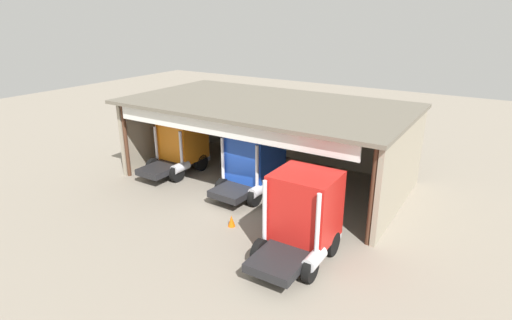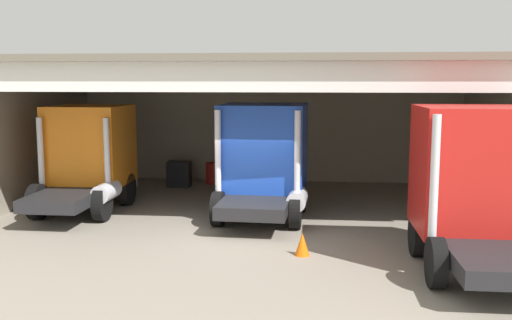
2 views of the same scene
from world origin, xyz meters
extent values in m
plane|color=gray|center=(0.00, 0.00, 0.00)|extent=(80.00, 80.00, 0.00)
cube|color=#9E937F|center=(0.00, 8.61, 2.34)|extent=(15.83, 0.24, 4.68)
cube|color=#9E937F|center=(-7.92, 4.31, 2.34)|extent=(0.24, 8.61, 4.68)
cube|color=#9E937F|center=(7.92, 4.31, 2.34)|extent=(0.24, 8.61, 4.68)
cube|color=#6E6759|center=(0.00, 4.02, 4.78)|extent=(16.43, 9.20, 0.20)
cube|color=white|center=(0.00, -0.23, 4.33)|extent=(14.25, 0.12, 0.90)
cube|color=orange|center=(-5.43, 2.83, 2.08)|extent=(2.37, 2.39, 2.58)
cube|color=black|center=(-5.42, 4.04, 2.54)|extent=(1.99, 0.08, 0.77)
cube|color=silver|center=(-5.42, 4.07, 0.69)|extent=(2.23, 0.18, 0.44)
cube|color=#232326|center=(-5.45, 1.06, 0.72)|extent=(1.79, 3.25, 0.36)
cylinder|color=silver|center=(-6.50, 1.51, 1.81)|extent=(0.18, 0.18, 2.53)
cylinder|color=silver|center=(-4.39, 1.49, 1.81)|extent=(0.18, 0.18, 2.53)
cylinder|color=silver|center=(-4.39, 1.35, 0.84)|extent=(0.57, 1.21, 0.56)
cylinder|color=black|center=(-6.45, 3.32, 0.54)|extent=(0.31, 1.09, 1.09)
cylinder|color=black|center=(-4.41, 3.30, 0.54)|extent=(0.31, 1.09, 1.09)
cylinder|color=black|center=(-6.47, 1.07, 0.54)|extent=(0.31, 1.09, 1.09)
cylinder|color=black|center=(-4.43, 1.05, 0.54)|extent=(0.31, 1.09, 1.09)
cube|color=#1E47B7|center=(0.31, 2.40, 2.11)|extent=(2.67, 2.71, 2.71)
cube|color=black|center=(0.37, 3.71, 2.59)|extent=(2.17, 0.16, 0.81)
cube|color=silver|center=(0.38, 3.74, 0.66)|extent=(2.43, 0.28, 0.44)
cube|color=#232326|center=(0.23, 0.79, 0.69)|extent=(2.05, 3.01, 0.36)
cylinder|color=silver|center=(-0.90, 1.01, 1.93)|extent=(0.18, 0.18, 2.85)
cylinder|color=silver|center=(1.39, 0.90, 1.93)|extent=(0.18, 0.18, 2.85)
cylinder|color=silver|center=(1.40, 1.04, 0.81)|extent=(0.62, 1.23, 0.56)
cylinder|color=black|center=(-0.79, 2.97, 0.51)|extent=(0.35, 1.03, 1.01)
cylinder|color=black|center=(1.46, 2.86, 0.51)|extent=(0.35, 1.03, 1.01)
cylinder|color=black|center=(-0.89, 0.85, 0.51)|extent=(0.35, 1.03, 1.01)
cylinder|color=black|center=(1.36, 0.74, 0.51)|extent=(0.35, 1.03, 1.01)
cube|color=red|center=(5.50, -1.94, 2.20)|extent=(2.59, 2.30, 2.85)
cube|color=black|center=(5.50, -0.77, 2.70)|extent=(2.19, 0.07, 0.85)
cube|color=silver|center=(5.50, -0.74, 0.67)|extent=(2.45, 0.17, 0.44)
cube|color=#232326|center=(5.50, -3.65, 0.70)|extent=(1.94, 3.11, 0.36)
cylinder|color=silver|center=(4.34, -3.23, 2.02)|extent=(0.18, 0.18, 2.99)
cylinder|color=black|center=(4.36, -1.48, 0.52)|extent=(0.30, 1.05, 1.05)
cylinder|color=black|center=(4.36, -3.65, 0.52)|extent=(0.30, 1.05, 1.05)
cylinder|color=#B21E19|center=(-2.23, 7.58, 0.43)|extent=(0.58, 0.58, 0.86)
cube|color=black|center=(-3.45, 6.80, 0.50)|extent=(0.90, 0.60, 1.00)
cone|color=orange|center=(1.61, -1.76, 0.28)|extent=(0.36, 0.36, 0.56)
camera|label=1|loc=(11.93, -15.96, 9.71)|focal=28.71mm
camera|label=2|loc=(1.84, -15.25, 4.22)|focal=40.40mm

